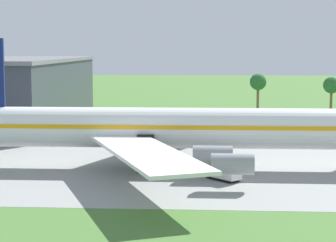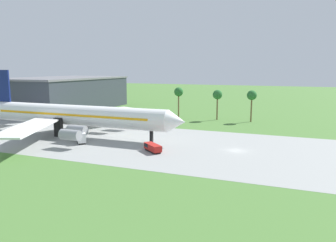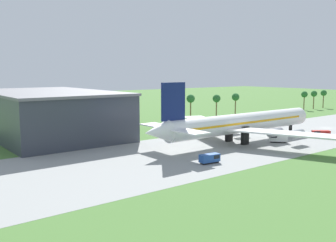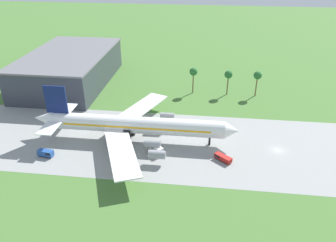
# 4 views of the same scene
# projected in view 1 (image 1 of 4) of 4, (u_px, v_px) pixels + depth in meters

# --- Properties ---
(jet_airliner) EXTENTS (71.74, 59.91, 19.10)m
(jet_airliner) POSITION_uv_depth(u_px,v_px,m) (159.00, 128.00, 88.93)
(jet_airliner) COLOR white
(jet_airliner) RESTS_ON ground_plane
(baggage_tug) EXTENTS (5.14, 5.27, 2.92)m
(baggage_tug) POSITION_uv_depth(u_px,v_px,m) (222.00, 169.00, 81.70)
(baggage_tug) COLOR black
(baggage_tug) RESTS_ON ground_plane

